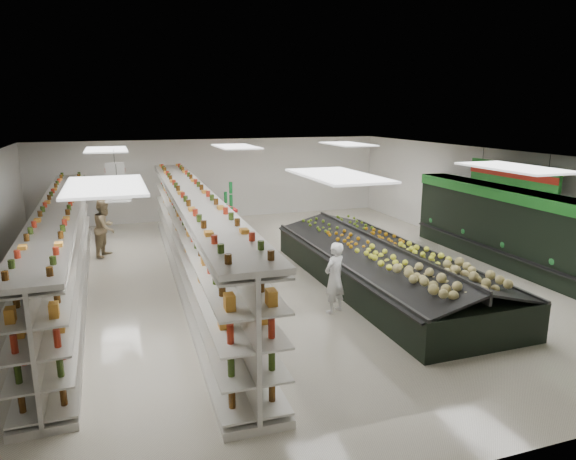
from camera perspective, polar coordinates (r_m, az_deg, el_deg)
name	(u,v)px	position (r m, az deg, el deg)	size (l,w,h in m)	color
floor	(273,276)	(13.78, -1.65, -5.10)	(16.00, 16.00, 0.00)	beige
ceiling	(272,155)	(13.13, -1.74, 8.28)	(14.00, 16.00, 0.02)	white
wall_back	(214,179)	(21.04, -8.22, 5.62)	(14.00, 0.02, 3.20)	white
wall_front	(476,349)	(6.53, 20.19, -12.31)	(14.00, 0.02, 3.20)	white
wall_right	(493,202)	(16.79, 21.79, 2.91)	(0.02, 16.00, 3.20)	white
produce_wall_case	(515,225)	(15.45, 23.94, 0.54)	(0.93, 8.00, 2.20)	black
aisle_sign_near	(118,192)	(10.62, -18.38, 4.01)	(0.52, 0.06, 0.75)	white
aisle_sign_far	(115,170)	(14.58, -18.66, 6.32)	(0.52, 0.06, 0.75)	white
hortifruti_banner	(512,174)	(15.04, 23.63, 5.71)	(0.12, 3.20, 0.95)	#207B27
gondola_left	(64,252)	(13.52, -23.66, -2.25)	(1.12, 12.37, 2.14)	beige
gondola_center	(193,241)	(13.23, -10.46, -1.25)	(1.37, 13.54, 2.34)	beige
produce_island	(382,265)	(13.06, 10.36, -3.88)	(2.90, 7.91, 1.18)	black
soda_endcap	(215,212)	(18.05, -8.11, 1.96)	(1.43, 1.03, 1.75)	red
shopper_main	(335,278)	(11.18, 5.19, -5.29)	(0.58, 0.38, 1.58)	silver
shopper_background	(105,228)	(16.38, -19.64, 0.23)	(0.84, 0.52, 1.73)	#99785E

